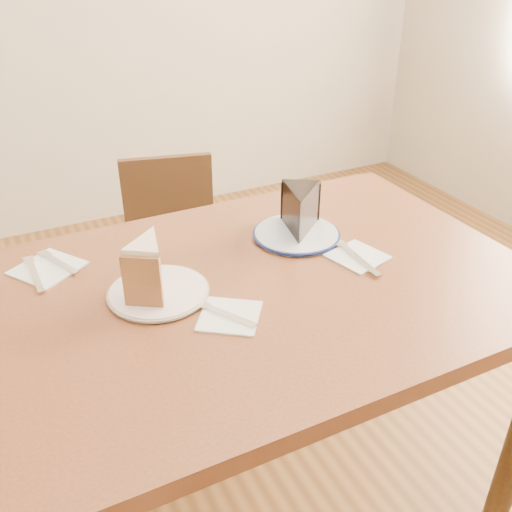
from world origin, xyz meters
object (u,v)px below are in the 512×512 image
at_px(chair_far, 175,259).
at_px(carrot_cake, 150,267).
at_px(plate_navy, 296,234).
at_px(plate_cream, 159,292).
at_px(table, 254,320).
at_px(chocolate_cake, 300,214).

distance_m(chair_far, carrot_cake, 0.83).
xyz_separation_m(plate_navy, carrot_cake, (-0.39, -0.09, 0.06)).
bearing_deg(plate_cream, plate_navy, 13.79).
distance_m(table, plate_cream, 0.23).
relative_size(table, plate_cream, 6.03).
height_order(carrot_cake, chocolate_cake, carrot_cake).
relative_size(table, carrot_cake, 11.16).
bearing_deg(table, carrot_cake, 165.87).
bearing_deg(carrot_cake, plate_navy, 44.96).
xyz_separation_m(plate_cream, carrot_cake, (-0.01, 0.01, 0.06)).
relative_size(chair_far, chocolate_cake, 5.57).
xyz_separation_m(plate_cream, plate_navy, (0.38, 0.09, 0.00)).
bearing_deg(table, plate_navy, 37.09).
bearing_deg(chair_far, plate_cream, 83.59).
distance_m(plate_cream, carrot_cake, 0.06).
height_order(chair_far, plate_navy, plate_navy).
relative_size(carrot_cake, chocolate_cake, 0.81).
distance_m(carrot_cake, chocolate_cake, 0.41).
relative_size(chair_far, plate_navy, 3.65).
distance_m(chair_far, plate_navy, 0.69).
distance_m(table, chocolate_cake, 0.28).
bearing_deg(plate_navy, plate_cream, -166.21).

